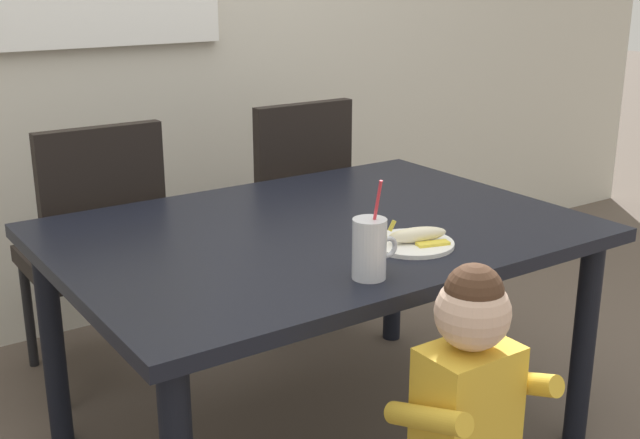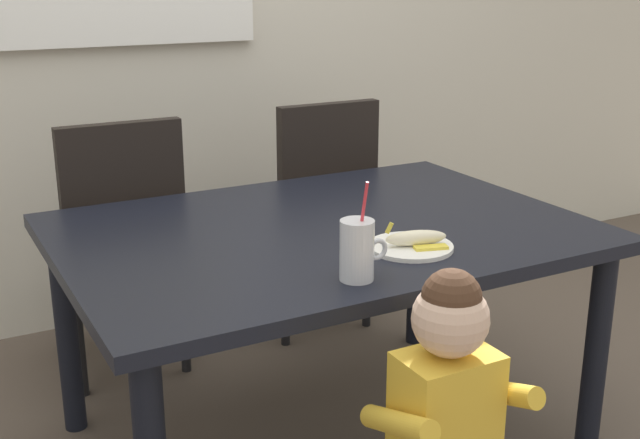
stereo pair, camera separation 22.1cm
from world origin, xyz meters
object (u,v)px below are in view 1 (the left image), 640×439
at_px(dining_chair_right, 289,203).
at_px(milk_cup, 370,252).
at_px(toddler_standing, 468,394).
at_px(peeled_banana, 418,235).
at_px(dining_table, 318,252).
at_px(snack_plate, 412,244).
at_px(dining_chair_left, 96,241).

relative_size(dining_chair_right, milk_cup, 3.83).
height_order(toddler_standing, peeled_banana, toddler_standing).
bearing_deg(toddler_standing, dining_table, 84.31).
bearing_deg(snack_plate, dining_chair_left, 116.58).
height_order(milk_cup, peeled_banana, milk_cup).
relative_size(dining_chair_right, toddler_standing, 1.15).
bearing_deg(dining_table, toddler_standing, -95.69).
xyz_separation_m(toddler_standing, snack_plate, (0.18, 0.42, 0.20)).
xyz_separation_m(milk_cup, peeled_banana, (0.25, 0.11, -0.04)).
bearing_deg(dining_table, dining_chair_right, 63.60).
relative_size(dining_table, toddler_standing, 1.80).
relative_size(dining_chair_left, milk_cup, 3.83).
bearing_deg(milk_cup, dining_table, 72.71).
bearing_deg(snack_plate, toddler_standing, -113.63).
bearing_deg(toddler_standing, milk_cup, 100.94).
relative_size(toddler_standing, peeled_banana, 4.78).
distance_m(toddler_standing, peeled_banana, 0.51).
xyz_separation_m(toddler_standing, milk_cup, (-0.06, 0.30, 0.26)).
relative_size(dining_table, milk_cup, 6.01).
distance_m(toddler_standing, snack_plate, 0.50).
xyz_separation_m(dining_chair_right, toddler_standing, (-0.46, -1.50, -0.02)).
relative_size(dining_chair_right, peeled_banana, 5.47).
relative_size(dining_chair_left, peeled_banana, 5.47).
bearing_deg(dining_chair_right, milk_cup, 66.58).
bearing_deg(milk_cup, toddler_standing, -79.06).
relative_size(dining_table, dining_chair_right, 1.57).
bearing_deg(snack_plate, milk_cup, -152.93).
distance_m(dining_chair_left, dining_chair_right, 0.81).
bearing_deg(dining_chair_left, dining_table, 118.36).
height_order(dining_table, toddler_standing, toddler_standing).
relative_size(dining_table, snack_plate, 6.56).
bearing_deg(dining_chair_left, milk_cup, 103.66).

